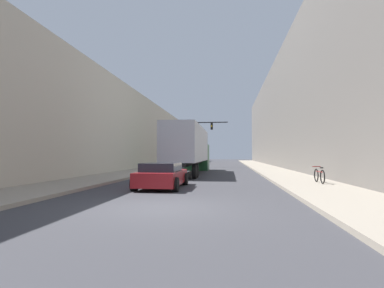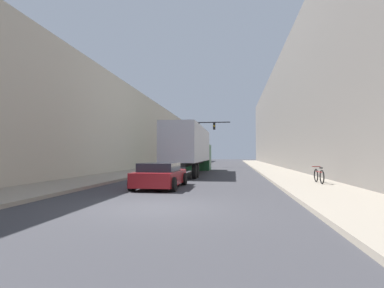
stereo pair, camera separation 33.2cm
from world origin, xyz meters
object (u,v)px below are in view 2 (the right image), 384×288
Objects in this scene: sedan_car at (160,175)px; traffic_signal_gantry at (194,135)px; semi_truck at (191,148)px; parked_bicycle at (319,176)px.

sedan_car is 0.67× the size of traffic_signal_gantry.
semi_truck is at bearing -83.52° from traffic_signal_gantry.
traffic_signal_gantry reaches higher than sedan_car.
semi_truck is 7.70× the size of parked_bicycle.
parked_bicycle is (8.03, 2.00, -0.08)m from sedan_car.
traffic_signal_gantry is (-1.54, 13.56, 2.08)m from semi_truck.
parked_bicycle is (9.65, -22.72, -3.76)m from traffic_signal_gantry.
semi_truck is 12.35m from parked_bicycle.
traffic_signal_gantry is 3.50× the size of parked_bicycle.
parked_bicycle is at bearing -66.98° from traffic_signal_gantry.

